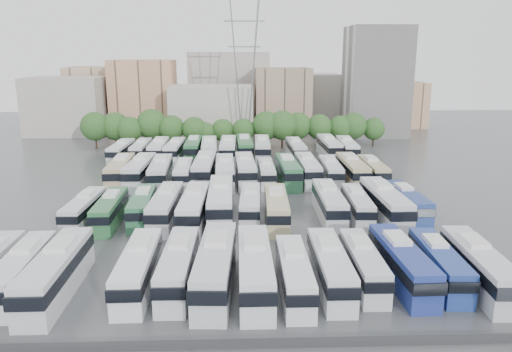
{
  "coord_description": "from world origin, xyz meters",
  "views": [
    {
      "loc": [
        0.37,
        -63.83,
        19.99
      ],
      "look_at": [
        2.86,
        4.25,
        3.0
      ],
      "focal_mm": 35.0,
      "sensor_mm": 36.0,
      "label": 1
    }
  ],
  "objects_px": {
    "bus_r1_s10": "(329,203)",
    "bus_r3_s2": "(159,150)",
    "bus_r2_s4": "(183,173)",
    "bus_r3_s4": "(193,148)",
    "bus_r0_s7": "(255,268)",
    "bus_r2_s2": "(140,171)",
    "bus_r0_s1": "(22,271)",
    "bus_r0_s9": "(330,267)",
    "bus_r2_s12": "(352,170)",
    "bus_r0_s8": "(294,274)",
    "bus_r2_s10": "(308,169)",
    "bus_r1_s8": "(276,208)",
    "bus_r3_s3": "(175,150)",
    "bus_r3_s5": "(209,150)",
    "bus_r2_s1": "(120,171)",
    "bus_r3_s12": "(329,147)",
    "bus_r3_s10": "(296,149)",
    "bus_r1_s4": "(166,207)",
    "electricity_pylon": "(245,58)",
    "bus_r1_s5": "(194,207)",
    "apartment_tower": "(376,82)",
    "bus_r3_s8": "(262,148)",
    "bus_r2_s9": "(288,171)",
    "bus_r3_s1": "(141,150)",
    "bus_r2_s8": "(266,173)",
    "bus_r3_s13": "(347,148)",
    "bus_r0_s13": "(479,266)",
    "bus_r0_s5": "(178,266)",
    "bus_r1_s12": "(385,203)",
    "bus_r0_s4": "(138,268)",
    "bus_r3_s7": "(245,147)",
    "bus_r0_s6": "(216,266)",
    "bus_r2_s7": "(245,170)",
    "bus_r0_s12": "(439,263)",
    "bus_r0_s2": "(56,272)",
    "bus_r0_s10": "(363,264)",
    "bus_r2_s13": "(373,170)",
    "bus_r3_s0": "(121,151)",
    "bus_r1_s2": "(110,210)",
    "bus_r1_s13": "(407,202)",
    "bus_r3_s6": "(228,149)",
    "bus_r1_s11": "(357,205)",
    "bus_r0_s11": "(402,262)",
    "bus_r2_s6": "(225,171)"
  },
  "relations": [
    {
      "from": "bus_r1_s10",
      "to": "bus_r3_s2",
      "type": "distance_m",
      "value": 44.18
    },
    {
      "from": "bus_r2_s4",
      "to": "bus_r3_s4",
      "type": "height_order",
      "value": "bus_r3_s4"
    },
    {
      "from": "bus_r0_s7",
      "to": "bus_r2_s2",
      "type": "xyz_separation_m",
      "value": [
        -16.66,
        36.71,
        0.02
      ]
    },
    {
      "from": "bus_r2_s4",
      "to": "bus_r0_s1",
      "type": "bearing_deg",
      "value": -107.36
    },
    {
      "from": "bus_r0_s9",
      "to": "bus_r2_s12",
      "type": "height_order",
      "value": "bus_r2_s12"
    },
    {
      "from": "bus_r0_s8",
      "to": "bus_r2_s10",
      "type": "xyz_separation_m",
      "value": [
        6.31,
        37.63,
        0.23
      ]
    },
    {
      "from": "bus_r3_s4",
      "to": "bus_r1_s8",
      "type": "bearing_deg",
      "value": -71.41
    },
    {
      "from": "bus_r3_s3",
      "to": "bus_r3_s5",
      "type": "xyz_separation_m",
      "value": [
        6.56,
        -0.83,
        0.15
      ]
    },
    {
      "from": "bus_r2_s1",
      "to": "bus_r3_s12",
      "type": "height_order",
      "value": "bus_r3_s12"
    },
    {
      "from": "bus_r3_s3",
      "to": "bus_r3_s10",
      "type": "distance_m",
      "value": 23.06
    },
    {
      "from": "bus_r0_s9",
      "to": "bus_r1_s4",
      "type": "bearing_deg",
      "value": 133.71
    },
    {
      "from": "electricity_pylon",
      "to": "bus_r1_s5",
      "type": "distance_m",
      "value": 59.61
    },
    {
      "from": "apartment_tower",
      "to": "bus_r3_s8",
      "type": "relative_size",
      "value": 1.97
    },
    {
      "from": "bus_r2_s9",
      "to": "bus_r2_s2",
      "type": "bearing_deg",
      "value": 176.62
    },
    {
      "from": "bus_r3_s1",
      "to": "bus_r2_s8",
      "type": "bearing_deg",
      "value": -39.14
    },
    {
      "from": "bus_r3_s3",
      "to": "bus_r3_s13",
      "type": "relative_size",
      "value": 0.98
    },
    {
      "from": "bus_r2_s10",
      "to": "bus_r2_s12",
      "type": "relative_size",
      "value": 0.98
    },
    {
      "from": "bus_r0_s13",
      "to": "bus_r1_s5",
      "type": "relative_size",
      "value": 0.98
    },
    {
      "from": "bus_r2_s9",
      "to": "bus_r2_s12",
      "type": "height_order",
      "value": "bus_r2_s12"
    },
    {
      "from": "bus_r0_s5",
      "to": "bus_r3_s5",
      "type": "height_order",
      "value": "bus_r3_s5"
    },
    {
      "from": "bus_r0_s1",
      "to": "bus_r2_s9",
      "type": "relative_size",
      "value": 0.93
    },
    {
      "from": "bus_r0_s1",
      "to": "bus_r1_s12",
      "type": "bearing_deg",
      "value": 23.08
    },
    {
      "from": "bus_r3_s12",
      "to": "bus_r0_s4",
      "type": "bearing_deg",
      "value": -117.03
    },
    {
      "from": "bus_r3_s3",
      "to": "bus_r0_s9",
      "type": "bearing_deg",
      "value": -67.23
    },
    {
      "from": "bus_r3_s7",
      "to": "bus_r0_s6",
      "type": "bearing_deg",
      "value": -95.11
    },
    {
      "from": "bus_r2_s2",
      "to": "bus_r2_s7",
      "type": "bearing_deg",
      "value": 1.9
    },
    {
      "from": "bus_r2_s2",
      "to": "bus_r2_s7",
      "type": "height_order",
      "value": "bus_r2_s2"
    },
    {
      "from": "bus_r0_s12",
      "to": "bus_r3_s2",
      "type": "bearing_deg",
      "value": 124.26
    },
    {
      "from": "bus_r0_s2",
      "to": "bus_r3_s4",
      "type": "bearing_deg",
      "value": 82.64
    },
    {
      "from": "bus_r0_s10",
      "to": "bus_r0_s4",
      "type": "bearing_deg",
      "value": -177.64
    },
    {
      "from": "bus_r3_s2",
      "to": "bus_r3_s13",
      "type": "distance_m",
      "value": 36.14
    },
    {
      "from": "bus_r0_s12",
      "to": "bus_r2_s4",
      "type": "relative_size",
      "value": 1.0
    },
    {
      "from": "bus_r2_s13",
      "to": "bus_r2_s4",
      "type": "bearing_deg",
      "value": -178.94
    },
    {
      "from": "bus_r3_s0",
      "to": "bus_r0_s8",
      "type": "bearing_deg",
      "value": -61.09
    },
    {
      "from": "bus_r1_s2",
      "to": "bus_r3_s10",
      "type": "bearing_deg",
      "value": 52.39
    },
    {
      "from": "bus_r1_s13",
      "to": "bus_r3_s3",
      "type": "height_order",
      "value": "bus_r3_s3"
    },
    {
      "from": "bus_r3_s0",
      "to": "bus_r3_s6",
      "type": "distance_m",
      "value": 20.1
    },
    {
      "from": "bus_r0_s12",
      "to": "bus_r3_s10",
      "type": "distance_m",
      "value": 53.24
    },
    {
      "from": "bus_r1_s11",
      "to": "bus_r3_s0",
      "type": "relative_size",
      "value": 0.93
    },
    {
      "from": "bus_r1_s10",
      "to": "bus_r1_s12",
      "type": "height_order",
      "value": "bus_r1_s12"
    },
    {
      "from": "bus_r0_s6",
      "to": "apartment_tower",
      "type": "bearing_deg",
      "value": 69.25
    },
    {
      "from": "bus_r2_s4",
      "to": "bus_r0_s11",
      "type": "bearing_deg",
      "value": -58.44
    },
    {
      "from": "bus_r2_s10",
      "to": "bus_r3_s7",
      "type": "relative_size",
      "value": 0.97
    },
    {
      "from": "bus_r1_s2",
      "to": "bus_r1_s13",
      "type": "distance_m",
      "value": 36.44
    },
    {
      "from": "bus_r0_s2",
      "to": "bus_r2_s13",
      "type": "relative_size",
      "value": 1.13
    },
    {
      "from": "bus_r1_s2",
      "to": "bus_r3_s4",
      "type": "bearing_deg",
      "value": 78.53
    },
    {
      "from": "bus_r0_s1",
      "to": "bus_r1_s13",
      "type": "height_order",
      "value": "bus_r0_s1"
    },
    {
      "from": "bus_r2_s1",
      "to": "bus_r2_s6",
      "type": "height_order",
      "value": "bus_r2_s1"
    },
    {
      "from": "bus_r1_s11",
      "to": "bus_r3_s0",
      "type": "xyz_separation_m",
      "value": [
        -36.59,
        35.11,
        0.13
      ]
    },
    {
      "from": "bus_r3_s0",
      "to": "bus_r3_s10",
      "type": "relative_size",
      "value": 0.98
    }
  ]
}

